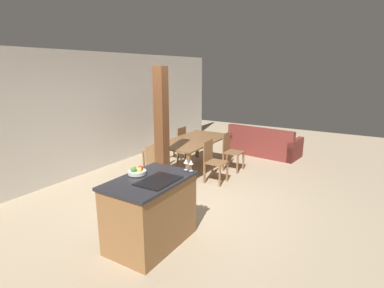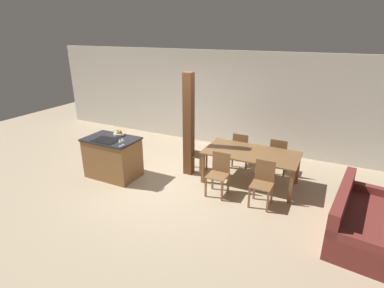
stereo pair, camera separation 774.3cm
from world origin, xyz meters
name	(u,v)px [view 2 (the right image)]	position (x,y,z in m)	size (l,w,h in m)	color
ground_plane	(164,182)	(0.00, 0.00, 0.00)	(16.00, 16.00, 0.00)	tan
wall_back	(214,99)	(0.00, 2.85, 1.35)	(11.20, 0.08, 2.70)	silver
kitchen_island	(113,157)	(-1.21, -0.25, 0.47)	(1.20, 0.78, 0.94)	olive
fruit_bowl	(119,133)	(-1.18, -0.01, 0.98)	(0.25, 0.25, 0.11)	silver
wine_glass_near	(120,141)	(-0.69, -0.56, 1.06)	(0.07, 0.07, 0.16)	silver
wine_glass_middle	(122,140)	(-0.69, -0.48, 1.06)	(0.07, 0.07, 0.16)	silver
dining_table	(251,156)	(1.72, 0.84, 0.65)	(2.01, 1.03, 0.73)	brown
dining_chair_near_left	(219,173)	(1.27, 0.09, 0.47)	(0.40, 0.40, 0.88)	brown
dining_chair_near_right	(263,182)	(2.17, 0.09, 0.47)	(0.40, 0.40, 0.88)	brown
dining_chair_far_left	(241,149)	(1.27, 1.58, 0.47)	(0.40, 0.40, 0.88)	brown
dining_chair_far_right	(278,155)	(2.17, 1.58, 0.47)	(0.40, 0.40, 0.88)	brown
dining_chair_head_end	(194,153)	(0.34, 0.84, 0.47)	(0.40, 0.40, 0.88)	brown
couch	(358,221)	(3.83, -0.16, 0.27)	(1.05, 1.96, 0.80)	maroon
timber_post	(189,126)	(0.28, 0.66, 1.19)	(0.20, 0.20, 2.37)	brown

